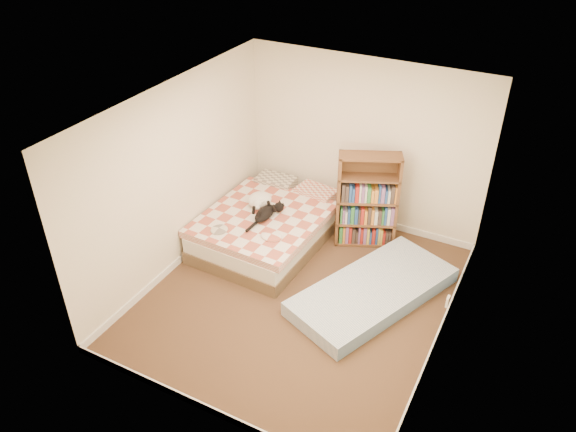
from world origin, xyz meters
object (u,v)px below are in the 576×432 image
at_px(white_dog, 260,200).
at_px(floor_mattress, 373,291).
at_px(bookshelf, 367,210).
at_px(black_cat, 266,212).
at_px(bed, 270,224).

bearing_deg(white_dog, floor_mattress, 5.49).
height_order(floor_mattress, white_dog, white_dog).
bearing_deg(floor_mattress, bookshelf, 138.58).
bearing_deg(white_dog, black_cat, -22.23).
relative_size(bed, black_cat, 2.89).
height_order(bed, bookshelf, bookshelf).
bearing_deg(black_cat, floor_mattress, 14.84).
distance_m(bookshelf, floor_mattress, 1.30).
bearing_deg(black_cat, bookshelf, 59.20).
relative_size(bed, white_dog, 4.68).
distance_m(bed, floor_mattress, 1.83).
bearing_deg(bookshelf, floor_mattress, -88.28).
bearing_deg(floor_mattress, black_cat, -168.47).
height_order(black_cat, white_dog, white_dog).
xyz_separation_m(bookshelf, floor_mattress, (0.54, -1.10, -0.42)).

